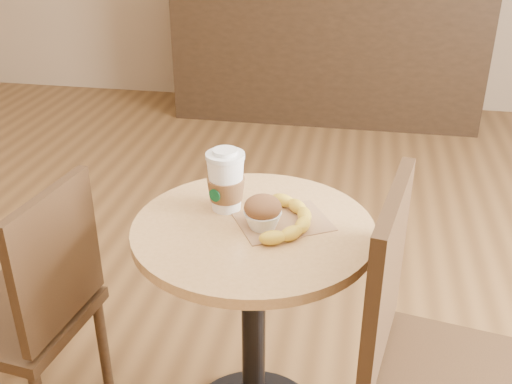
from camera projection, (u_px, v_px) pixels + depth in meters
cafe_table at (253, 296)px, 1.71m from camera, size 0.66×0.66×0.75m
chair_left at (33, 308)px, 1.73m from camera, size 0.42×0.42×0.86m
chair_right at (429, 363)px, 1.44m from camera, size 0.50×0.50×0.97m
service_counter at (328, 47)px, 4.40m from camera, size 2.30×0.65×1.04m
kraft_bag at (283, 222)px, 1.62m from camera, size 0.30×0.28×0.00m
coffee_cup at (226, 183)px, 1.66m from camera, size 0.11×0.11×0.18m
muffin at (263, 212)px, 1.57m from camera, size 0.10×0.10×0.09m
banana at (290, 219)px, 1.59m from camera, size 0.16×0.29×0.04m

